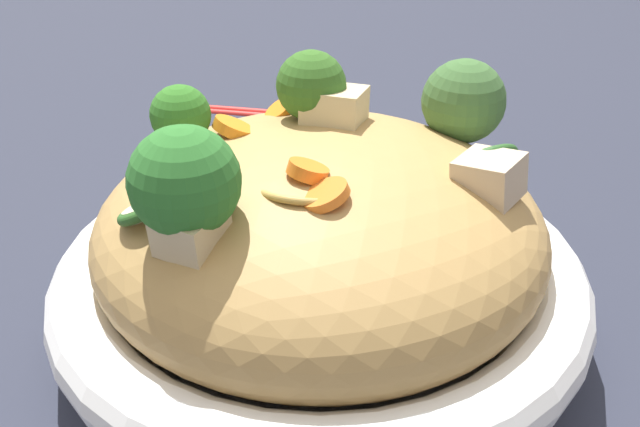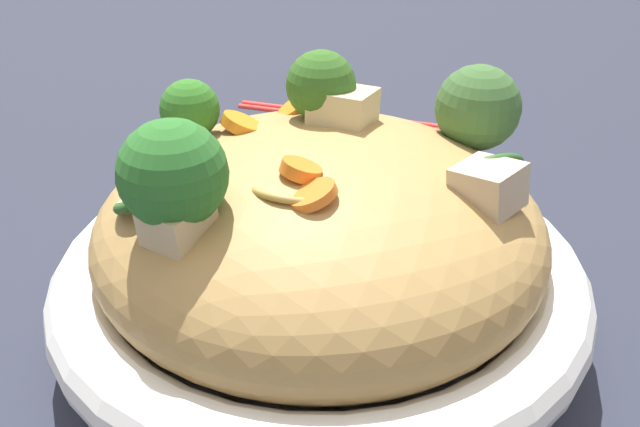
{
  "view_description": "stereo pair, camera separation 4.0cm",
  "coord_description": "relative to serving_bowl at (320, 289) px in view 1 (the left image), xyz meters",
  "views": [
    {
      "loc": [
        0.34,
        0.07,
        0.29
      ],
      "look_at": [
        0.0,
        0.0,
        0.08
      ],
      "focal_mm": 40.55,
      "sensor_mm": 36.0,
      "label": 1
    },
    {
      "loc": [
        0.33,
        0.11,
        0.29
      ],
      "look_at": [
        0.0,
        0.0,
        0.08
      ],
      "focal_mm": 40.55,
      "sensor_mm": 36.0,
      "label": 2
    }
  ],
  "objects": [
    {
      "name": "ground_plane",
      "position": [
        0.0,
        0.0,
        -0.03
      ],
      "size": [
        3.0,
        3.0,
        0.0
      ],
      "primitive_type": "plane",
      "color": "#262A38"
    },
    {
      "name": "serving_bowl",
      "position": [
        0.0,
        0.0,
        0.0
      ],
      "size": [
        0.31,
        0.31,
        0.06
      ],
      "color": "white",
      "rests_on": "ground_plane"
    },
    {
      "name": "noodle_heap",
      "position": [
        0.0,
        -0.0,
        0.04
      ],
      "size": [
        0.25,
        0.25,
        0.1
      ],
      "color": "#AD874C",
      "rests_on": "serving_bowl"
    },
    {
      "name": "broccoli_florets",
      "position": [
        -0.01,
        -0.0,
        0.1
      ],
      "size": [
        0.22,
        0.21,
        0.07
      ],
      "color": "#8CB46D",
      "rests_on": "serving_bowl"
    },
    {
      "name": "carrot_coins",
      "position": [
        0.0,
        -0.02,
        0.09
      ],
      "size": [
        0.14,
        0.1,
        0.02
      ],
      "color": "orange",
      "rests_on": "serving_bowl"
    },
    {
      "name": "zucchini_slices",
      "position": [
        0.01,
        0.01,
        0.08
      ],
      "size": [
        0.13,
        0.21,
        0.03
      ],
      "color": "beige",
      "rests_on": "serving_bowl"
    },
    {
      "name": "chicken_chunks",
      "position": [
        0.01,
        0.0,
        0.09
      ],
      "size": [
        0.16,
        0.19,
        0.04
      ],
      "color": "#C5B388",
      "rests_on": "serving_bowl"
    },
    {
      "name": "chopsticks_pair",
      "position": [
        -0.33,
        -0.09,
        -0.03
      ],
      "size": [
        0.02,
        0.21,
        0.01
      ],
      "color": "red",
      "rests_on": "ground_plane"
    }
  ]
}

